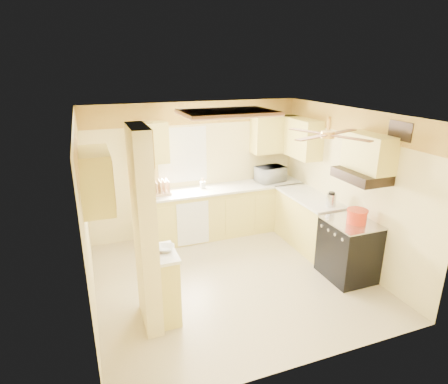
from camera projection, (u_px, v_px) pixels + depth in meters
name	position (u px, v px, depth m)	size (l,w,h in m)	color
floor	(233.00, 278.00, 5.76)	(4.00, 4.00, 0.00)	#C5B389
ceiling	(234.00, 114.00, 4.95)	(4.00, 4.00, 0.00)	white
wall_back	(196.00, 169.00, 7.04)	(4.00, 4.00, 0.00)	#EFDC91
wall_front	(306.00, 266.00, 3.67)	(4.00, 4.00, 0.00)	#EFDC91
wall_left	(85.00, 222.00, 4.69)	(3.80, 3.80, 0.00)	#EFDC91
wall_right	(348.00, 187.00, 6.02)	(3.80, 3.80, 0.00)	#EFDC91
wallpaper_border	(194.00, 113.00, 6.68)	(4.00, 0.02, 0.40)	#F8C949
partition_column	(145.00, 232.00, 4.42)	(0.20, 0.70, 2.50)	#EFDC91
partition_ledge	(167.00, 286.00, 4.75)	(0.25, 0.55, 0.90)	#E5D566
ledge_top	(165.00, 253.00, 4.60)	(0.28, 0.58, 0.04)	white
lower_cabinets_back	(226.00, 211.00, 7.19)	(3.00, 0.60, 0.90)	#E5D566
lower_cabinets_right	(308.00, 222.00, 6.71)	(0.60, 1.40, 0.90)	#E5D566
countertop_back	(226.00, 188.00, 7.03)	(3.04, 0.64, 0.04)	white
countertop_right	(310.00, 197.00, 6.55)	(0.64, 1.44, 0.04)	white
dishwasher_panel	(193.00, 224.00, 6.68)	(0.58, 0.02, 0.80)	white
window	(182.00, 155.00, 6.84)	(0.92, 0.02, 1.02)	white
upper_cab_back_left	(150.00, 143.00, 6.40)	(0.60, 0.35, 0.70)	#E5D566
upper_cab_back_right	(275.00, 134.00, 7.20)	(0.90, 0.35, 0.70)	#E5D566
upper_cab_right	(300.00, 137.00, 6.87)	(0.35, 1.00, 0.70)	#E5D566
upper_cab_left_wall	(96.00, 180.00, 4.33)	(0.35, 0.75, 0.70)	#E5D566
upper_cab_over_stove	(369.00, 153.00, 5.25)	(0.35, 0.76, 0.52)	#E5D566
stove	(348.00, 249.00, 5.68)	(0.68, 0.77, 0.92)	black
range_hood	(361.00, 176.00, 5.33)	(0.50, 0.76, 0.14)	black
poster_menu	(151.00, 182.00, 4.26)	(0.02, 0.42, 0.57)	black
poster_nashville	(154.00, 234.00, 4.47)	(0.02, 0.42, 0.57)	black
ceiling_light_panel	(227.00, 113.00, 5.44)	(1.35, 0.95, 0.06)	brown
ceiling_fan	(328.00, 134.00, 4.73)	(1.15, 1.15, 0.26)	gold
vent_grate	(400.00, 131.00, 4.88)	(0.02, 0.40, 0.25)	black
microwave	(270.00, 174.00, 7.32)	(0.54, 0.37, 0.30)	white
bowl	(165.00, 248.00, 4.62)	(0.23, 0.23, 0.06)	white
dutch_oven	(357.00, 216.00, 5.47)	(0.31, 0.31, 0.20)	red
kettle	(331.00, 200.00, 6.05)	(0.15, 0.15, 0.24)	silver
dish_rack	(158.00, 189.00, 6.61)	(0.43, 0.33, 0.24)	tan
utensil_crock	(203.00, 185.00, 6.93)	(0.10, 0.10, 0.20)	white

